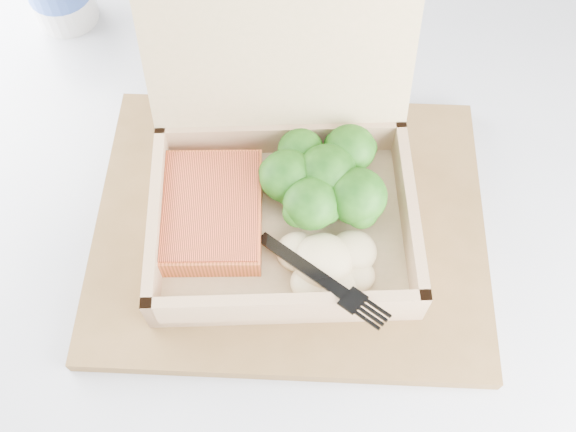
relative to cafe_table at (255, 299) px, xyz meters
The scene contains 9 objects.
floor 0.70m from the cafe_table, 137.81° to the left, with size 4.00×4.00×0.00m, color gray.
cafe_table is the anchor object (origin of this frame).
serving_tray 0.20m from the cafe_table, 30.24° to the left, with size 0.37×0.30×0.02m, color brown.
takeout_container 0.26m from the cafe_table, 71.73° to the left, with size 0.33×0.33×0.22m.
salmon_fillet 0.23m from the cafe_table, 141.99° to the right, with size 0.09×0.12×0.03m, color #D65B29.
broccoli_pile 0.25m from the cafe_table, 51.08° to the left, with size 0.13×0.13×0.05m, color #2D7319, non-canonical shape.
mashed_potatoes 0.25m from the cafe_table, ahead, with size 0.09×0.08×0.03m, color beige.
plastic_fork 0.25m from the cafe_table, 20.41° to the right, with size 0.15×0.04×0.03m.
receipt 0.27m from the cafe_table, 93.63° to the left, with size 0.08×0.14×0.00m, color white.
Camera 1 is at (0.52, -0.53, 1.29)m, focal length 40.00 mm.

